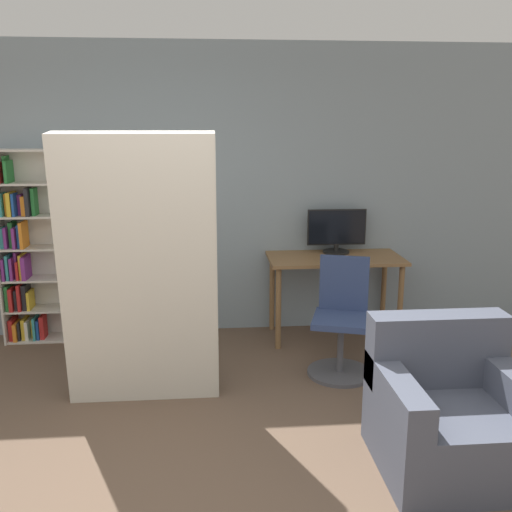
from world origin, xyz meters
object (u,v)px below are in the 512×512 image
Objects in this scene: office_chair at (341,327)px; mattress_near at (141,272)px; bookshelf at (33,252)px; armchair at (449,413)px; monitor at (337,231)px.

mattress_near reaches higher than office_chair.
armchair is (2.99, -2.28, -0.52)m from bookshelf.
monitor reaches higher than office_chair.
office_chair is at bearing -99.30° from monitor.
office_chair is 1.35m from armchair.
bookshelf reaches higher than armchair.
office_chair is at bearing -20.17° from bookshelf.
office_chair is 1.10× the size of armchair.
armchair is at bearing -37.26° from bookshelf.
monitor is 1.13m from office_chair.
bookshelf is (-2.80, 0.03, -0.15)m from monitor.
monitor is 0.66× the size of armchair.
armchair is at bearing -85.25° from monitor.
monitor is 2.11m from mattress_near.
armchair is (0.34, -1.30, -0.06)m from office_chair.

